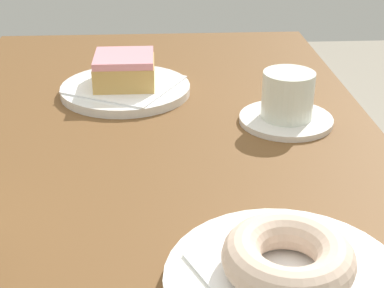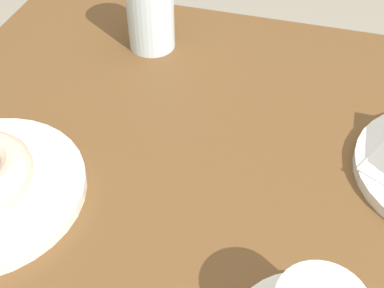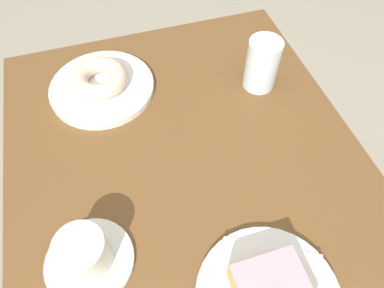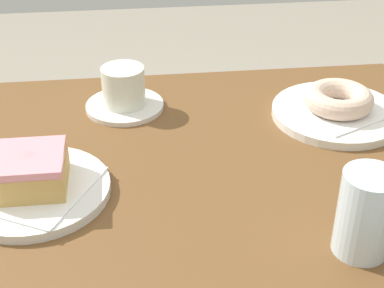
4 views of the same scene
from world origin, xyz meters
name	(u,v)px [view 3 (image 3 of 4)]	position (x,y,z in m)	size (l,w,h in m)	color
table	(205,240)	(0.00, 0.00, 0.64)	(1.06, 0.69, 0.76)	brown
plate_sugar_ring	(102,88)	(-0.36, -0.13, 0.77)	(0.23, 0.23, 0.01)	white
napkin_sugar_ring	(101,85)	(-0.36, -0.13, 0.78)	(0.14, 0.14, 0.00)	white
donut_sugar_ring	(99,78)	(-0.36, -0.13, 0.80)	(0.12, 0.12, 0.04)	beige
water_glass	(262,64)	(-0.27, 0.21, 0.82)	(0.07, 0.07, 0.12)	silver
coffee_cup	(85,255)	(0.02, -0.21, 0.79)	(0.14, 0.14, 0.08)	silver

